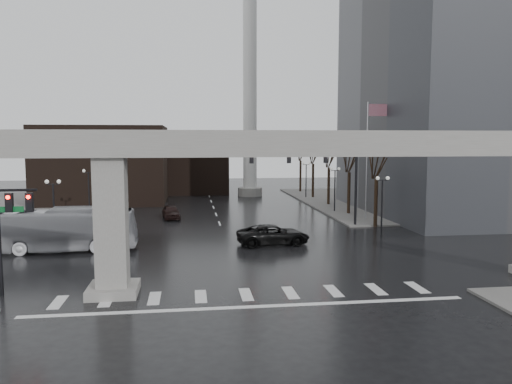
# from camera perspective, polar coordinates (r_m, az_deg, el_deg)

# --- Properties ---
(ground) EXTENTS (160.00, 160.00, 0.00)m
(ground) POSITION_cam_1_polar(r_m,az_deg,el_deg) (28.04, -1.38, -11.02)
(ground) COLOR black
(ground) RESTS_ON ground
(sidewalk_ne) EXTENTS (28.00, 36.00, 0.15)m
(sidewalk_ne) POSITION_cam_1_polar(r_m,az_deg,el_deg) (69.49, 16.97, -1.01)
(sidewalk_ne) COLOR slate
(sidewalk_ne) RESTS_ON ground
(elevated_guideway) EXTENTS (48.00, 2.60, 8.70)m
(elevated_guideway) POSITION_cam_1_polar(r_m,az_deg,el_deg) (27.02, 1.25, 3.18)
(elevated_guideway) COLOR #98948F
(elevated_guideway) RESTS_ON ground
(office_tower) EXTENTS (22.00, 26.00, 42.00)m
(office_tower) POSITION_cam_1_polar(r_m,az_deg,el_deg) (62.40, 23.34, 17.33)
(office_tower) COLOR slate
(office_tower) RESTS_ON ground
(building_far_left) EXTENTS (16.00, 14.00, 10.00)m
(building_far_left) POSITION_cam_1_polar(r_m,az_deg,el_deg) (69.62, -16.86, 3.07)
(building_far_left) COLOR black
(building_far_left) RESTS_ON ground
(building_far_mid) EXTENTS (10.00, 10.00, 8.00)m
(building_far_mid) POSITION_cam_1_polar(r_m,az_deg,el_deg) (78.78, -7.02, 2.86)
(building_far_mid) COLOR black
(building_far_mid) RESTS_ON ground
(smokestack) EXTENTS (3.60, 3.60, 30.00)m
(smokestack) POSITION_cam_1_polar(r_m,az_deg,el_deg) (73.39, -0.70, 9.98)
(smokestack) COLOR silver
(smokestack) RESTS_ON ground
(signal_mast_arm) EXTENTS (12.12, 0.43, 8.00)m
(signal_mast_arm) POSITION_cam_1_polar(r_m,az_deg,el_deg) (47.06, 7.00, 3.04)
(signal_mast_arm) COLOR black
(signal_mast_arm) RESTS_ON ground
(signal_left_pole) EXTENTS (2.30, 0.30, 6.00)m
(signal_left_pole) POSITION_cam_1_polar(r_m,az_deg,el_deg) (29.00, -26.38, -2.83)
(signal_left_pole) COLOR black
(signal_left_pole) RESTS_ON ground
(flagpole_assembly) EXTENTS (2.06, 0.12, 12.00)m
(flagpole_assembly) POSITION_cam_1_polar(r_m,az_deg,el_deg) (51.97, 12.89, 5.08)
(flagpole_assembly) COLOR silver
(flagpole_assembly) RESTS_ON ground
(lamp_right_0) EXTENTS (1.22, 0.32, 5.11)m
(lamp_right_0) POSITION_cam_1_polar(r_m,az_deg,el_deg) (44.11, 14.23, -0.37)
(lamp_right_0) COLOR black
(lamp_right_0) RESTS_ON ground
(lamp_right_1) EXTENTS (1.22, 0.32, 5.11)m
(lamp_right_1) POSITION_cam_1_polar(r_m,az_deg,el_deg) (57.27, 9.00, 1.16)
(lamp_right_1) COLOR black
(lamp_right_1) RESTS_ON ground
(lamp_right_2) EXTENTS (1.22, 0.32, 5.11)m
(lamp_right_2) POSITION_cam_1_polar(r_m,az_deg,el_deg) (70.76, 5.75, 2.10)
(lamp_right_2) COLOR black
(lamp_right_2) RESTS_ON ground
(lamp_left_0) EXTENTS (1.22, 0.32, 5.11)m
(lamp_left_0) POSITION_cam_1_polar(r_m,az_deg,el_deg) (42.27, -22.12, -0.89)
(lamp_left_0) COLOR black
(lamp_left_0) RESTS_ON ground
(lamp_left_1) EXTENTS (1.22, 0.32, 5.11)m
(lamp_left_1) POSITION_cam_1_polar(r_m,az_deg,el_deg) (55.87, -18.57, 0.80)
(lamp_left_1) COLOR black
(lamp_left_1) RESTS_ON ground
(lamp_left_2) EXTENTS (1.22, 0.32, 5.11)m
(lamp_left_2) POSITION_cam_1_polar(r_m,az_deg,el_deg) (69.63, -16.42, 1.83)
(lamp_left_2) COLOR black
(lamp_left_2) RESTS_ON ground
(tree_right_0) EXTENTS (1.09, 1.58, 7.50)m
(tree_right_0) POSITION_cam_1_polar(r_m,az_deg,el_deg) (48.27, 13.57, -0.64)
(tree_right_0) COLOR black
(tree_right_0) RESTS_ON ground
(tree_right_1) EXTENTS (1.09, 1.61, 7.67)m
(tree_right_1) POSITION_cam_1_polar(r_m,az_deg,el_deg) (55.75, 10.60, 0.36)
(tree_right_1) COLOR black
(tree_right_1) RESTS_ON ground
(tree_right_2) EXTENTS (1.10, 1.63, 7.85)m
(tree_right_2) POSITION_cam_1_polar(r_m,az_deg,el_deg) (63.36, 8.33, 1.12)
(tree_right_2) COLOR black
(tree_right_2) RESTS_ON ground
(tree_right_3) EXTENTS (1.11, 1.66, 8.02)m
(tree_right_3) POSITION_cam_1_polar(r_m,az_deg,el_deg) (71.05, 6.55, 1.71)
(tree_right_3) COLOR black
(tree_right_3) RESTS_ON ground
(tree_right_4) EXTENTS (1.12, 1.69, 8.19)m
(tree_right_4) POSITION_cam_1_polar(r_m,az_deg,el_deg) (78.81, 5.12, 2.18)
(tree_right_4) COLOR black
(tree_right_4) RESTS_ON ground
(pickup_truck) EXTENTS (5.92, 3.15, 1.58)m
(pickup_truck) POSITION_cam_1_polar(r_m,az_deg,el_deg) (39.30, 1.99, -4.90)
(pickup_truck) COLOR black
(pickup_truck) RESTS_ON ground
(city_bus) EXTENTS (11.59, 2.87, 3.22)m
(city_bus) POSITION_cam_1_polar(r_m,az_deg,el_deg) (39.61, -21.88, -4.04)
(city_bus) COLOR silver
(city_bus) RESTS_ON ground
(far_car) EXTENTS (2.17, 4.31, 1.41)m
(far_car) POSITION_cam_1_polar(r_m,az_deg,el_deg) (52.88, -9.68, -2.27)
(far_car) COLOR black
(far_car) RESTS_ON ground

